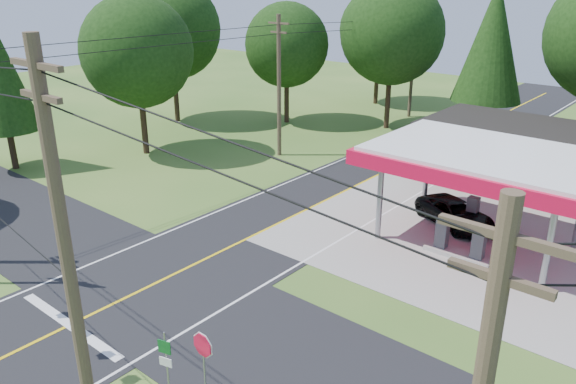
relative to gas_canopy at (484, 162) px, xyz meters
The scene contains 13 objects.
ground 16.38m from the gas_canopy, 124.70° to the right, with size 120.00×120.00×0.00m, color #396222.
main_highway 16.37m from the gas_canopy, 124.70° to the right, with size 8.00×120.00×0.02m, color black.
cross_road 16.37m from the gas_canopy, 124.70° to the right, with size 70.00×7.00×0.02m, color black.
lane_center_yellow 16.37m from the gas_canopy, 124.70° to the right, with size 0.15×110.00×0.00m, color yellow.
gas_canopy is the anchor object (origin of this frame).
convenience_store 10.31m from the gas_canopy, 84.28° to the left, with size 16.40×7.55×3.80m.
utility_pole_near_right 20.13m from the gas_canopy, 94.29° to the right, with size 1.80×0.30×11.50m.
utility_pole_far_left 17.74m from the gas_canopy, 163.61° to the left, with size 1.80×0.30×10.00m.
utility_pole_north 26.92m from the gas_canopy, 125.17° to the left, with size 0.30×0.30×9.50m.
treeline_backdrop 14.09m from the gas_canopy, 126.61° to the left, with size 70.27×51.59×13.30m.
suv_car 4.26m from the gas_canopy, 138.43° to the left, with size 4.75×4.75×1.32m, color black.
octagonal_stop_sign 16.31m from the gas_canopy, 97.12° to the right, with size 0.87×0.09×2.51m.
route_sign_post 17.08m from the gas_canopy, 100.96° to the right, with size 0.45×0.15×2.26m.
Camera 1 is at (17.97, -12.17, 12.48)m, focal length 35.00 mm.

